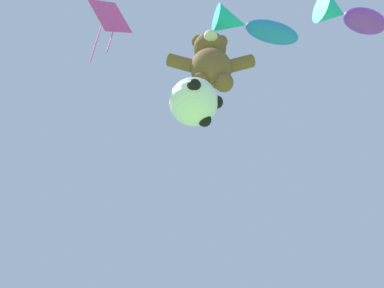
# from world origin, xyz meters

# --- Properties ---
(teddy_bear_kite) EXTENTS (2.09, 0.92, 2.12)m
(teddy_bear_kite) POSITION_xyz_m (-0.09, 6.23, 9.66)
(teddy_bear_kite) COLOR brown
(soccer_ball_kite) EXTENTS (1.08, 1.07, 0.99)m
(soccer_ball_kite) POSITION_xyz_m (-0.49, 5.96, 7.79)
(soccer_ball_kite) COLOR white
(fish_kite_cobalt) EXTENTS (2.39, 1.24, 0.74)m
(fish_kite_cobalt) POSITION_xyz_m (1.02, 6.16, 11.21)
(fish_kite_cobalt) COLOR blue
(fish_kite_violet) EXTENTS (2.13, 1.32, 0.86)m
(fish_kite_violet) POSITION_xyz_m (3.70, 6.12, 11.80)
(fish_kite_violet) COLOR purple
(diamond_kite) EXTENTS (1.13, 1.00, 2.87)m
(diamond_kite) POSITION_xyz_m (-2.78, 6.32, 11.84)
(diamond_kite) COLOR #E53F9E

